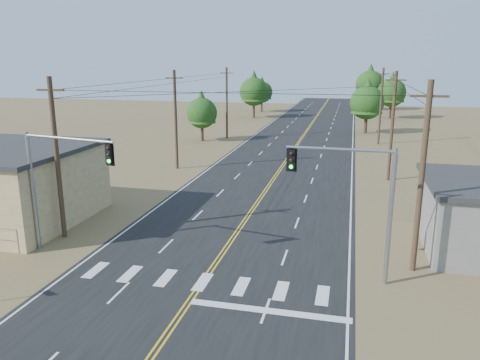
% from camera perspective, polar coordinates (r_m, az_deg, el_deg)
% --- Properties ---
extents(road, '(15.00, 200.00, 0.02)m').
position_cam_1_polar(road, '(44.48, 4.15, 0.17)').
color(road, black).
rests_on(road, ground).
extents(utility_pole_left_near, '(1.80, 0.30, 10.00)m').
position_cam_1_polar(utility_pole_left_near, '(30.64, -21.41, 2.51)').
color(utility_pole_left_near, '#4C3826').
rests_on(utility_pole_left_near, ground).
extents(utility_pole_left_mid, '(1.80, 0.30, 10.00)m').
position_cam_1_polar(utility_pole_left_mid, '(48.19, -7.85, 7.35)').
color(utility_pole_left_mid, '#4C3826').
rests_on(utility_pole_left_mid, ground).
extents(utility_pole_left_far, '(1.80, 0.30, 10.00)m').
position_cam_1_polar(utility_pole_left_far, '(67.12, -1.63, 9.43)').
color(utility_pole_left_far, '#4C3826').
rests_on(utility_pole_left_far, ground).
extents(utility_pole_right_near, '(1.80, 0.30, 10.00)m').
position_cam_1_polar(utility_pole_right_near, '(25.51, 21.26, 0.30)').
color(utility_pole_right_near, '#4C3826').
rests_on(utility_pole_right_near, ground).
extents(utility_pole_right_mid, '(1.80, 0.30, 10.00)m').
position_cam_1_polar(utility_pole_right_mid, '(45.10, 18.06, 6.31)').
color(utility_pole_right_mid, '#4C3826').
rests_on(utility_pole_right_mid, ground).
extents(utility_pole_right_far, '(1.80, 0.30, 10.00)m').
position_cam_1_polar(utility_pole_right_far, '(64.94, 16.79, 8.66)').
color(utility_pole_right_far, '#4C3826').
rests_on(utility_pole_right_far, ground).
extents(signal_mast_left, '(6.07, 1.45, 7.01)m').
position_cam_1_polar(signal_mast_left, '(28.07, -21.71, 0.74)').
color(signal_mast_left, gray).
rests_on(signal_mast_left, ground).
extents(signal_mast_right, '(5.27, 0.41, 6.94)m').
position_cam_1_polar(signal_mast_right, '(23.45, 14.45, -1.52)').
color(signal_mast_right, gray).
rests_on(signal_mast_right, ground).
extents(tree_left_near, '(4.21, 4.21, 7.02)m').
position_cam_1_polar(tree_left_near, '(65.19, -4.68, 8.51)').
color(tree_left_near, '#3F2D1E').
rests_on(tree_left_near, ground).
extents(tree_left_mid, '(5.49, 5.49, 9.15)m').
position_cam_1_polar(tree_left_mid, '(92.12, 1.71, 11.06)').
color(tree_left_mid, '#3F2D1E').
rests_on(tree_left_mid, ground).
extents(tree_left_far, '(4.62, 4.62, 7.70)m').
position_cam_1_polar(tree_left_far, '(103.11, 2.68, 10.91)').
color(tree_left_far, '#3F2D1E').
rests_on(tree_left_far, ground).
extents(tree_right_near, '(5.10, 5.10, 8.50)m').
position_cam_1_polar(tree_right_near, '(74.45, 15.26, 9.49)').
color(tree_right_near, '#3F2D1E').
rests_on(tree_right_near, ground).
extents(tree_right_mid, '(5.36, 5.36, 8.94)m').
position_cam_1_polar(tree_right_mid, '(95.22, 18.02, 10.41)').
color(tree_right_mid, '#3F2D1E').
rests_on(tree_right_mid, ground).
extents(tree_right_far, '(6.21, 6.21, 10.35)m').
position_cam_1_polar(tree_right_far, '(110.37, 15.57, 11.48)').
color(tree_right_far, '#3F2D1E').
rests_on(tree_right_far, ground).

